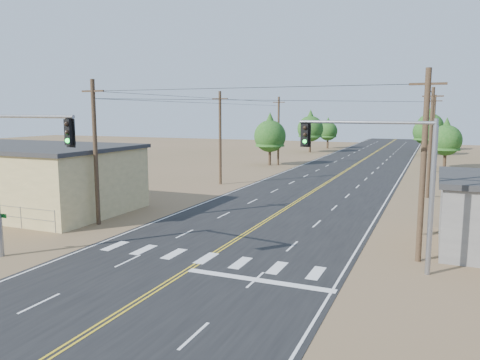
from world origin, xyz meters
The scene contains 18 objects.
ground centered at (0.00, 0.00, 0.00)m, with size 220.00×220.00×0.00m, color #866448.
road centered at (0.00, 30.00, 0.01)m, with size 15.00×200.00×0.02m, color black.
building_left centered at (-21.00, 14.00, 2.50)m, with size 20.00×10.00×5.00m, color #DCC47F.
utility_pole_left_near centered at (-10.50, 12.00, 5.12)m, with size 1.80×0.30×10.00m.
utility_pole_left_mid centered at (-10.50, 32.00, 5.12)m, with size 1.80×0.30×10.00m.
utility_pole_left_far centered at (-10.50, 52.00, 5.12)m, with size 1.80×0.30×10.00m.
utility_pole_right_near centered at (10.50, 12.00, 5.12)m, with size 1.80×0.30×10.00m.
utility_pole_right_mid centered at (10.50, 32.00, 5.12)m, with size 1.80×0.30×10.00m.
utility_pole_right_far centered at (10.50, 52.00, 5.12)m, with size 1.80×0.30×10.00m.
signal_mast_left centered at (-8.58, 3.68, 5.30)m, with size 6.64×1.44×7.81m.
signal_mast_right centered at (9.02, 10.17, 5.12)m, with size 6.79×0.84×7.51m.
street_sign centered at (-10.51, 4.20, 1.57)m, with size 0.69×0.10×2.34m.
tree_left_near centered at (-11.65, 51.51, 4.77)m, with size 4.68×4.68×7.80m.
tree_left_mid centered at (-11.84, 75.77, 5.08)m, with size 4.98×4.98×8.30m.
tree_left_far centered at (-10.76, 86.66, 4.13)m, with size 4.06×4.06×6.76m.
tree_right_near centered at (12.16, 57.43, 4.35)m, with size 4.27×4.27×7.11m.
tree_right_mid centered at (9.10, 77.41, 4.74)m, with size 4.65×4.65×7.75m.
tree_right_far centered at (9.49, 89.57, 5.41)m, with size 5.30×5.30×8.84m.
Camera 1 is at (11.11, -13.61, 7.81)m, focal length 35.00 mm.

